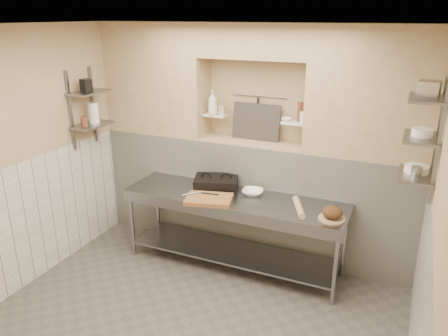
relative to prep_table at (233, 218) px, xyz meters
The scene contains 48 objects.
floor 1.37m from the prep_table, 89.38° to the right, with size 4.00×3.90×0.10m, color #544F4A.
ceiling 2.50m from the prep_table, 89.38° to the right, with size 4.00×3.90×0.10m, color silver.
wall_left 2.47m from the prep_table, 149.85° to the right, with size 0.10×3.90×2.80m, color tan.
wall_right 2.50m from the prep_table, 29.84° to the right, with size 0.10×3.90×2.80m, color tan.
wall_back 1.11m from the prep_table, 89.10° to the left, with size 4.00×0.10×2.80m, color tan.
backwall_lower 0.57m from the prep_table, 88.71° to the left, with size 4.00×0.40×1.40m, color white.
alcove_sill 0.95m from the prep_table, 88.71° to the left, with size 1.30×0.40×0.02m, color tan.
backwall_pillar_left 2.04m from the prep_table, 156.64° to the left, with size 1.35×0.40×1.40m, color tan.
backwall_pillar_right 2.06m from the prep_table, 22.96° to the left, with size 1.35×0.40×1.40m, color tan.
backwall_header 2.04m from the prep_table, 88.71° to the left, with size 1.30×0.40×0.40m, color tan.
wainscot_left 2.30m from the prep_table, 149.10° to the right, with size 0.02×3.90×1.40m, color white.
wainscot_right 2.33m from the prep_table, 30.57° to the right, with size 0.02×3.90×1.40m, color white.
alcove_shelf_left 1.30m from the prep_table, 130.68° to the left, with size 0.28×0.16×0.03m, color white.
alcove_shelf_right 1.30m from the prep_table, 47.86° to the left, with size 0.28×0.16×0.03m, color white.
utensil_rail 1.50m from the prep_table, 89.00° to the left, with size 0.02×0.02×0.70m, color gray.
hanging_steel 1.34m from the prep_table, 88.98° to the left, with size 0.02×0.02×0.30m, color black.
splash_panel 1.20m from the prep_table, 88.90° to the left, with size 0.60×0.02×0.45m, color #383330.
shelf_rail_left_a 2.28m from the prep_table, behind, with size 0.03×0.03×0.95m, color slate.
shelf_rail_left_b 2.30m from the prep_table, behind, with size 0.03×0.03×0.95m, color slate.
wall_shelf_left_lower 2.07m from the prep_table, behind, with size 0.30×0.50×0.03m, color slate.
wall_shelf_left_upper 2.28m from the prep_table, behind, with size 0.30×0.50×0.03m, color slate.
shelf_rail_right_a 2.33m from the prep_table, ahead, with size 0.03×0.03×1.05m, color slate.
shelf_rail_right_b 2.35m from the prep_table, ahead, with size 0.03×0.03×1.05m, color slate.
wall_shelf_right_lower 2.05m from the prep_table, ahead, with size 0.30×0.50×0.03m, color slate.
wall_shelf_right_mid 2.22m from the prep_table, ahead, with size 0.30×0.50×0.03m, color slate.
wall_shelf_right_upper 2.42m from the prep_table, ahead, with size 0.30×0.50×0.03m, color slate.
prep_table is the anchor object (origin of this frame).
panini_press 0.47m from the prep_table, 150.53° to the left, with size 0.61×0.53×0.14m.
cutting_board 0.41m from the prep_table, 135.23° to the right, with size 0.51×0.36×0.05m, color brown.
knife_blade 0.43m from the prep_table, 154.92° to the right, with size 0.29×0.03×0.01m, color gray.
tongs 0.57m from the prep_table, 153.53° to the right, with size 0.02×0.02×0.23m, color gray.
mixing_bowl 0.37m from the prep_table, 44.80° to the left, with size 0.24×0.24×0.06m, color white.
rolling_pin 0.83m from the prep_table, ahead, with size 0.07×0.07×0.47m, color tan.
bread_board 1.17m from the prep_table, ahead, with size 0.28×0.28×0.02m, color tan.
bread_loaf 1.19m from the prep_table, ahead, with size 0.21×0.21×0.13m, color #4C2D19.
bottle_soap 1.42m from the prep_table, 133.98° to the left, with size 0.11×0.12×0.30m, color white.
jar_alcove 1.33m from the prep_table, 124.43° to the left, with size 0.07×0.07×0.11m, color tan.
bowl_alcove 1.30m from the prep_table, 53.36° to the left, with size 0.12×0.12×0.04m, color white.
condiment_a 1.46m from the prep_table, 43.77° to the left, with size 0.06×0.06×0.23m, color brown.
condiment_b 1.44m from the prep_table, 46.08° to the left, with size 0.06×0.06×0.23m, color brown.
condiment_c 1.41m from the prep_table, 42.47° to the left, with size 0.08×0.08×0.13m, color white.
jug_left 2.13m from the prep_table, behind, with size 0.13×0.13×0.25m, color white.
jar_left 2.11m from the prep_table, behind, with size 0.08×0.08×0.12m, color brown.
box_left_upper 2.34m from the prep_table, behind, with size 0.11×0.11×0.15m, color black.
bowl_right 2.06m from the prep_table, ahead, with size 0.22×0.22×0.06m, color white.
canister_right 2.08m from the prep_table, ahead, with size 0.09×0.09×0.09m, color gray.
bowl_right_mid 2.24m from the prep_table, ahead, with size 0.19×0.19×0.07m, color white.
basket_right 2.48m from the prep_table, ahead, with size 0.17×0.21×0.14m, color gray.
Camera 1 is at (1.76, -3.06, 2.88)m, focal length 35.00 mm.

